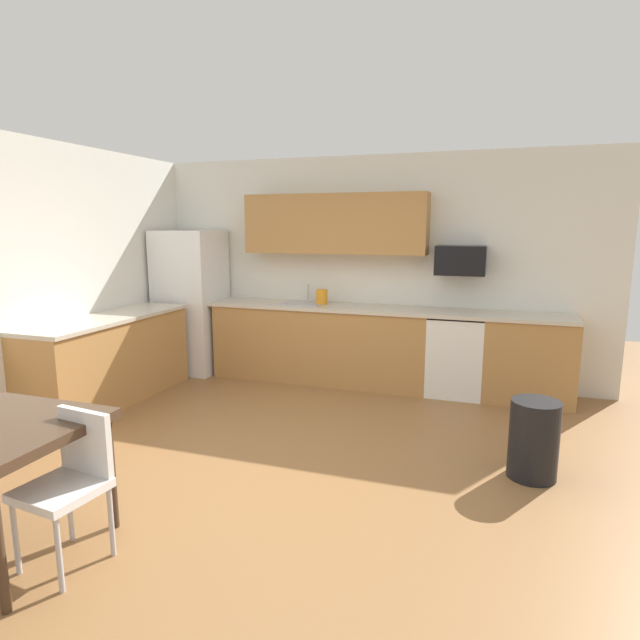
{
  "coord_description": "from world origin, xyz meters",
  "views": [
    {
      "loc": [
        1.55,
        -3.57,
        1.87
      ],
      "look_at": [
        0.0,
        1.0,
        1.0
      ],
      "focal_mm": 29.16,
      "sensor_mm": 36.0,
      "label": 1
    }
  ],
  "objects_px": {
    "oven_range": "(456,354)",
    "trash_bin": "(534,439)",
    "refrigerator": "(191,301)",
    "microwave": "(461,260)",
    "kettle": "(322,298)",
    "chair_near_table": "(71,475)"
  },
  "relations": [
    {
      "from": "kettle",
      "to": "oven_range",
      "type": "bearing_deg",
      "value": -1.78
    },
    {
      "from": "chair_near_table",
      "to": "trash_bin",
      "type": "xyz_separation_m",
      "value": [
        2.52,
        1.88,
        -0.2
      ]
    },
    {
      "from": "oven_range",
      "to": "chair_near_table",
      "type": "distance_m",
      "value": 4.18
    },
    {
      "from": "chair_near_table",
      "to": "kettle",
      "type": "bearing_deg",
      "value": 87.0
    },
    {
      "from": "oven_range",
      "to": "trash_bin",
      "type": "relative_size",
      "value": 1.52
    },
    {
      "from": "trash_bin",
      "to": "oven_range",
      "type": "bearing_deg",
      "value": 110.82
    },
    {
      "from": "refrigerator",
      "to": "kettle",
      "type": "bearing_deg",
      "value": 4.26
    },
    {
      "from": "kettle",
      "to": "microwave",
      "type": "bearing_deg",
      "value": 1.78
    },
    {
      "from": "oven_range",
      "to": "chair_near_table",
      "type": "bearing_deg",
      "value": -115.63
    },
    {
      "from": "chair_near_table",
      "to": "kettle",
      "type": "height_order",
      "value": "kettle"
    },
    {
      "from": "refrigerator",
      "to": "oven_range",
      "type": "bearing_deg",
      "value": 1.37
    },
    {
      "from": "refrigerator",
      "to": "kettle",
      "type": "relative_size",
      "value": 9.1
    },
    {
      "from": "trash_bin",
      "to": "chair_near_table",
      "type": "bearing_deg",
      "value": -143.31
    },
    {
      "from": "microwave",
      "to": "kettle",
      "type": "distance_m",
      "value": 1.68
    },
    {
      "from": "oven_range",
      "to": "microwave",
      "type": "height_order",
      "value": "microwave"
    },
    {
      "from": "chair_near_table",
      "to": "trash_bin",
      "type": "height_order",
      "value": "chair_near_table"
    },
    {
      "from": "oven_range",
      "to": "trash_bin",
      "type": "distance_m",
      "value": 2.02
    },
    {
      "from": "microwave",
      "to": "trash_bin",
      "type": "relative_size",
      "value": 0.9
    },
    {
      "from": "refrigerator",
      "to": "chair_near_table",
      "type": "distance_m",
      "value": 4.02
    },
    {
      "from": "chair_near_table",
      "to": "kettle",
      "type": "relative_size",
      "value": 4.25
    },
    {
      "from": "refrigerator",
      "to": "kettle",
      "type": "xyz_separation_m",
      "value": [
        1.75,
        0.13,
        0.11
      ]
    },
    {
      "from": "refrigerator",
      "to": "microwave",
      "type": "bearing_deg",
      "value": 3.07
    }
  ]
}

